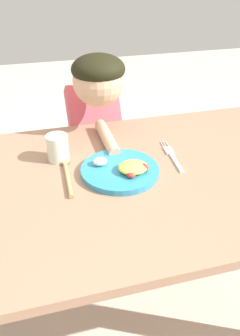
{
  "coord_description": "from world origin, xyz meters",
  "views": [
    {
      "loc": [
        -0.22,
        -0.84,
        1.3
      ],
      "look_at": [
        0.01,
        0.02,
        0.74
      ],
      "focal_mm": 36.66,
      "sensor_mm": 36.0,
      "label": 1
    }
  ],
  "objects_px": {
    "fork": "(172,156)",
    "spoon": "(66,169)",
    "plate": "(122,170)",
    "drinking_cup": "(58,148)",
    "person": "(96,147)"
  },
  "relations": [
    {
      "from": "fork",
      "to": "spoon",
      "type": "relative_size",
      "value": 0.88
    },
    {
      "from": "plate",
      "to": "spoon",
      "type": "bearing_deg",
      "value": 159.89
    },
    {
      "from": "drinking_cup",
      "to": "person",
      "type": "xyz_separation_m",
      "value": [
        0.18,
        0.28,
        -0.17
      ]
    },
    {
      "from": "fork",
      "to": "person",
      "type": "relative_size",
      "value": 0.21
    },
    {
      "from": "drinking_cup",
      "to": "person",
      "type": "relative_size",
      "value": 0.09
    },
    {
      "from": "drinking_cup",
      "to": "person",
      "type": "bearing_deg",
      "value": 57.6
    },
    {
      "from": "fork",
      "to": "drinking_cup",
      "type": "distance_m",
      "value": 0.38
    },
    {
      "from": "plate",
      "to": "drinking_cup",
      "type": "distance_m",
      "value": 0.23
    },
    {
      "from": "fork",
      "to": "spoon",
      "type": "xyz_separation_m",
      "value": [
        -0.35,
        0.01,
        0.0
      ]
    },
    {
      "from": "plate",
      "to": "fork",
      "type": "xyz_separation_m",
      "value": [
        0.19,
        0.06,
        -0.01
      ]
    },
    {
      "from": "fork",
      "to": "person",
      "type": "height_order",
      "value": "person"
    },
    {
      "from": "plate",
      "to": "person",
      "type": "xyz_separation_m",
      "value": [
        0.0,
        0.42,
        -0.14
      ]
    },
    {
      "from": "spoon",
      "to": "person",
      "type": "height_order",
      "value": "person"
    },
    {
      "from": "drinking_cup",
      "to": "plate",
      "type": "bearing_deg",
      "value": -37.4
    },
    {
      "from": "spoon",
      "to": "person",
      "type": "bearing_deg",
      "value": -23.1
    }
  ]
}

